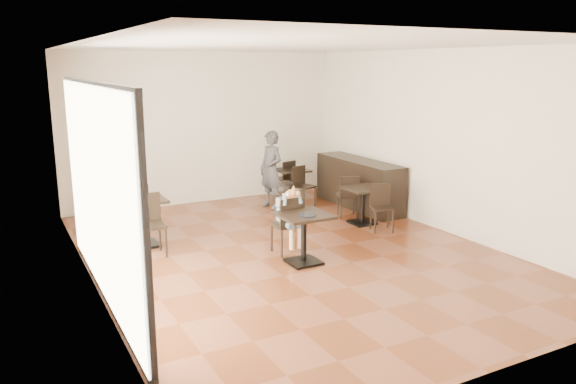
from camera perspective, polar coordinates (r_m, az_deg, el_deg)
floor at (r=8.94m, az=0.51°, el=-6.27°), size 6.00×8.00×0.01m
ceiling at (r=8.46m, az=0.55°, el=14.69°), size 6.00×8.00×0.01m
wall_back at (r=12.19m, az=-8.52°, el=6.44°), size 6.00×0.01×3.20m
wall_front at (r=5.45m, az=21.00°, el=-2.10°), size 6.00×0.01×3.20m
wall_left at (r=7.62m, az=-19.75°, el=2.05°), size 0.01×8.00×3.20m
wall_right at (r=10.31m, az=15.41°, el=4.98°), size 0.01×8.00×3.20m
storefront_window at (r=7.17m, az=-18.79°, el=-0.14°), size 0.04×4.50×2.60m
child_table at (r=8.41m, az=1.60°, el=-4.77°), size 0.72×0.72×0.77m
child_chair at (r=8.85m, az=-0.15°, el=-3.34°), size 0.41×0.41×0.92m
child at (r=8.82m, az=-0.15°, el=-2.60°), size 0.41×0.58×1.16m
plate at (r=8.22m, az=1.96°, el=-2.36°), size 0.26×0.26×0.02m
pizza_slice at (r=8.55m, az=0.44°, el=-0.15°), size 0.27×0.21×0.06m
adult_patron at (r=11.62m, az=-1.74°, el=2.29°), size 0.53×0.67×1.60m
cafe_table_mid at (r=10.59m, az=7.58°, el=-1.38°), size 0.86×0.86×0.70m
cafe_table_left at (r=9.50m, az=-14.60°, el=-3.01°), size 0.77×0.77×0.80m
cafe_table_back at (r=12.26m, az=0.38°, el=0.70°), size 0.82×0.82×0.70m
chair_mid_a at (r=11.03m, az=6.08°, el=-0.39°), size 0.49×0.49×0.84m
chair_mid_b at (r=10.16m, az=9.54°, el=-1.64°), size 0.49×0.49×0.84m
chair_left_a at (r=10.00m, az=-15.37°, el=-1.79°), size 0.44×0.44×0.96m
chair_left_b at (r=8.96m, az=-13.80°, el=-3.37°), size 0.44×0.44×0.96m
chair_back_a at (r=12.57m, az=-0.42°, el=1.33°), size 0.47×0.47×0.84m
chair_back_b at (r=11.78m, az=1.65°, el=0.54°), size 0.47×0.47×0.84m
service_counter at (r=11.81m, az=7.22°, el=0.86°), size 0.60×2.40×1.00m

